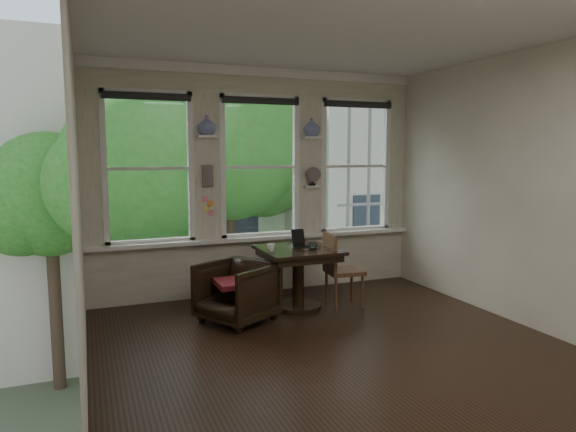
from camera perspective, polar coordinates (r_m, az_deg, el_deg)
name	(u,v)px	position (r m, az deg, el deg)	size (l,w,h in m)	color
ground	(333,347)	(5.21, 5.07, -14.32)	(4.50, 4.50, 0.00)	black
ceiling	(337,30)	(4.97, 5.47, 19.87)	(4.50, 4.50, 0.00)	silver
wall_back	(259,182)	(6.94, -3.19, 3.79)	(4.50, 4.50, 0.00)	beige
wall_front	(524,226)	(3.05, 24.78, -1.03)	(4.50, 4.50, 0.00)	beige
wall_left	(78,203)	(4.34, -22.28, 1.32)	(4.50, 4.50, 0.00)	beige
wall_right	(517,189)	(6.21, 24.13, 2.80)	(4.50, 4.50, 0.00)	beige
window_left	(148,168)	(6.62, -15.24, 5.12)	(1.10, 0.12, 1.90)	white
window_center	(259,167)	(6.93, -3.20, 5.44)	(1.10, 0.12, 1.90)	white
window_right	(354,166)	(7.52, 7.39, 5.51)	(1.10, 0.12, 1.90)	white
shelf_left	(207,136)	(6.64, -8.96, 8.74)	(0.26, 0.16, 0.03)	white
shelf_right	(312,138)	(7.10, 2.66, 8.70)	(0.26, 0.16, 0.03)	white
intercom	(208,176)	(6.67, -8.93, 4.44)	(0.14, 0.06, 0.28)	#59544F
sticky_notes	(208,203)	(6.70, -8.88, 1.45)	(0.16, 0.01, 0.24)	pink
desk_fan	(312,179)	(7.09, 2.70, 4.10)	(0.20, 0.20, 0.24)	#59544F
vase_left	(207,125)	(6.65, -8.98, 9.94)	(0.24, 0.24, 0.25)	silver
vase_right	(312,127)	(7.11, 2.66, 9.83)	(0.24, 0.24, 0.25)	silver
table	(298,279)	(6.27, 1.14, -6.97)	(0.90, 0.90, 0.75)	black
armchair_left	(237,292)	(5.83, -5.72, -8.42)	(0.73, 0.75, 0.68)	black
cushion_red	(237,283)	(5.81, -5.73, -7.39)	(0.45, 0.45, 0.06)	maroon
side_chair_right	(344,270)	(6.36, 6.27, -6.02)	(0.42, 0.42, 0.92)	#472B19
laptop	(310,247)	(6.18, 2.42, -3.51)	(0.32, 0.20, 0.02)	black
mug	(271,248)	(5.99, -1.88, -3.52)	(0.10, 0.10, 0.09)	white
drinking_glass	(313,246)	(6.08, 2.76, -3.37)	(0.11, 0.11, 0.09)	white
tablet	(298,238)	(6.25, 1.14, -2.47)	(0.16, 0.02, 0.22)	black
papers	(303,247)	(6.26, 1.65, -3.46)	(0.22, 0.30, 0.00)	silver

